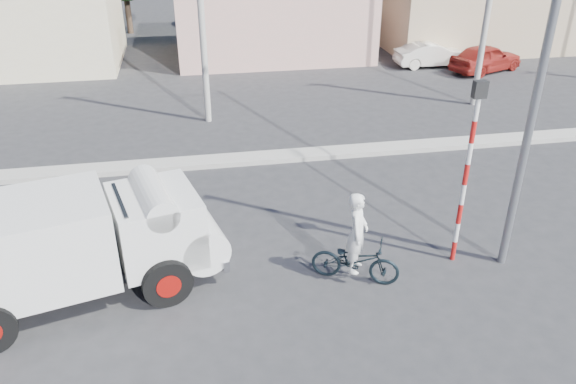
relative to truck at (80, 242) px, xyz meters
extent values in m
plane|color=#2A2A2D|center=(5.15, -1.67, -1.33)|extent=(120.00, 120.00, 0.00)
cube|color=#99968E|center=(5.15, 6.33, -1.25)|extent=(40.00, 0.80, 0.16)
cylinder|color=black|center=(1.70, -0.62, -0.80)|extent=(1.11, 0.56, 1.07)
cylinder|color=#9F0F0B|center=(1.70, -0.62, -0.80)|extent=(0.59, 0.47, 0.52)
cylinder|color=black|center=(1.20, 1.36, -0.80)|extent=(1.11, 0.56, 1.07)
cylinder|color=#9F0F0B|center=(1.20, 1.36, -0.80)|extent=(0.59, 0.47, 0.52)
cube|color=black|center=(-0.24, -0.06, -0.72)|extent=(4.63, 2.32, 0.17)
cube|color=silver|center=(-1.09, -0.28, 0.17)|extent=(3.91, 2.93, 1.79)
cube|color=silver|center=(1.55, 0.39, 0.03)|extent=(2.18, 2.36, 1.50)
cylinder|color=silver|center=(2.35, 0.60, -0.41)|extent=(1.52, 2.19, 1.07)
cylinder|color=silver|center=(1.55, 0.39, 0.71)|extent=(1.15, 2.09, 0.68)
cube|color=silver|center=(2.72, 0.69, -0.80)|extent=(0.65, 2.05, 0.27)
cube|color=black|center=(0.89, 0.23, 0.46)|extent=(0.48, 1.62, 0.68)
imported|color=black|center=(5.81, -0.53, -0.81)|extent=(2.07, 1.44, 1.03)
imported|color=white|center=(5.81, -0.53, -0.39)|extent=(0.70, 0.81, 1.89)
imported|color=silver|center=(14.77, 16.30, -0.73)|extent=(3.67, 1.32, 1.21)
imported|color=maroon|center=(17.04, 14.93, -0.66)|extent=(4.26, 2.95, 1.35)
cylinder|color=red|center=(8.35, -0.17, -1.08)|extent=(0.11, 0.11, 0.50)
cylinder|color=white|center=(8.35, -0.17, -0.58)|extent=(0.11, 0.11, 0.50)
cylinder|color=red|center=(8.35, -0.17, -0.08)|extent=(0.11, 0.11, 0.50)
cylinder|color=white|center=(8.35, -0.17, 0.42)|extent=(0.11, 0.11, 0.50)
cylinder|color=red|center=(8.35, -0.17, 0.92)|extent=(0.11, 0.11, 0.50)
cylinder|color=white|center=(8.35, -0.17, 1.42)|extent=(0.11, 0.11, 0.50)
cylinder|color=red|center=(8.35, -0.17, 1.92)|extent=(0.11, 0.11, 0.50)
cylinder|color=white|center=(8.35, -0.17, 2.42)|extent=(0.11, 0.11, 0.50)
cube|color=black|center=(8.35, -0.17, 2.85)|extent=(0.28, 0.18, 0.36)
cylinder|color=slate|center=(9.45, -0.47, 3.17)|extent=(0.18, 0.18, 9.00)
cube|color=#DEA498|center=(7.15, 20.33, 0.57)|extent=(10.00, 7.00, 3.80)
cube|color=tan|center=(19.15, 20.33, 0.77)|extent=(11.00, 7.00, 4.20)
cylinder|color=#38281E|center=(-0.85, 27.33, 0.40)|extent=(0.36, 0.36, 3.47)
cylinder|color=#99968E|center=(3.15, 10.33, 2.67)|extent=(0.24, 0.24, 8.00)
cylinder|color=#99968E|center=(14.15, 10.33, 2.67)|extent=(0.24, 0.24, 8.00)
camera|label=1|loc=(2.48, -10.40, 6.30)|focal=35.00mm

